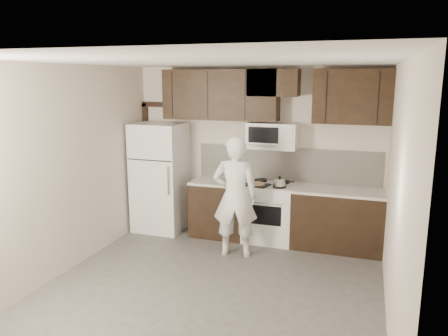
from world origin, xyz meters
The scene contains 14 objects.
floor centered at (0.00, 0.00, 0.00)m, with size 4.50×4.50×0.00m, color #4B4946.
back_wall centered at (0.00, 2.25, 1.35)m, with size 4.00×4.00×0.00m, color beige.
ceiling centered at (0.00, 0.00, 2.70)m, with size 4.50×4.50×0.00m, color white.
counter_run centered at (0.60, 1.94, 0.46)m, with size 2.95×0.64×0.91m.
stove centered at (0.30, 1.94, 0.46)m, with size 0.76×0.66×0.94m.
backsplash centered at (0.50, 2.24, 1.18)m, with size 2.90×0.02×0.54m, color beige.
upper_cabinets centered at (0.21, 2.08, 2.28)m, with size 3.48×0.35×0.78m.
microwave centered at (0.30, 2.06, 1.65)m, with size 0.76×0.42×0.40m.
refrigerator centered at (-1.55, 1.89, 0.90)m, with size 0.80×0.76×1.80m.
door_trim centered at (-1.92, 2.21, 1.25)m, with size 0.50×0.08×2.12m.
saucepan centered at (0.48, 1.79, 0.98)m, with size 0.32×0.18×0.17m.
baking_tray centered at (0.13, 1.80, 0.92)m, with size 0.36×0.27×0.02m, color black.
pizza centered at (0.13, 1.80, 0.94)m, with size 0.24×0.24×0.02m, color beige.
person centered at (-0.04, 1.22, 0.87)m, with size 0.64×0.42×1.74m, color white.
Camera 1 is at (1.69, -4.50, 2.52)m, focal length 35.00 mm.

